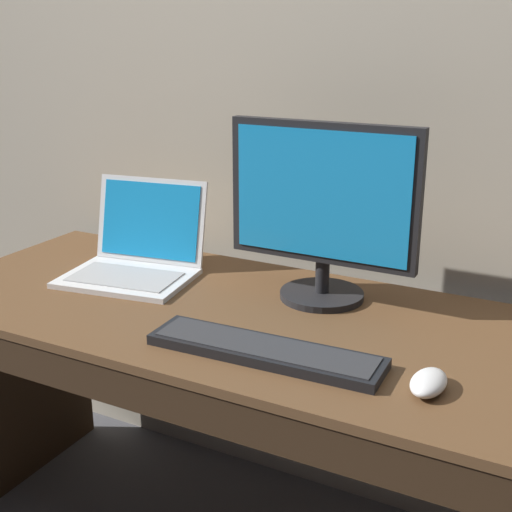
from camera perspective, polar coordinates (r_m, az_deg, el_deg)
desk at (r=1.67m, az=-2.25°, el=-11.15°), size 1.55×0.67×0.71m
laptop_white at (r=1.83m, az=-9.91°, el=0.15°), size 0.36×0.34×0.24m
external_monitor at (r=1.59m, az=5.56°, el=3.95°), size 0.46×0.20×0.42m
wired_keyboard at (r=1.37m, az=0.74°, el=-7.89°), size 0.49×0.13×0.02m
computer_mouse at (r=1.28m, az=14.19°, el=-10.19°), size 0.06×0.11×0.03m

